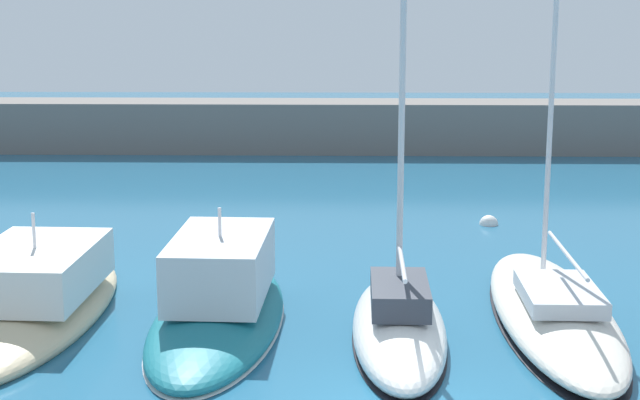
{
  "coord_description": "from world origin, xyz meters",
  "views": [
    {
      "loc": [
        -1.16,
        -16.84,
        7.7
      ],
      "look_at": [
        -1.65,
        6.52,
        2.73
      ],
      "focal_mm": 54.83,
      "sensor_mm": 36.0,
      "label": 1
    }
  ],
  "objects_px": {
    "sailboat_white_fifth": "(399,324)",
    "sailboat_ivory_sixth": "(553,309)",
    "motorboat_teal_fourth": "(219,301)",
    "mooring_buoy_white": "(489,224)",
    "motorboat_sand_third": "(36,299)"
  },
  "relations": [
    {
      "from": "sailboat_ivory_sixth",
      "to": "mooring_buoy_white",
      "type": "bearing_deg",
      "value": 0.98
    },
    {
      "from": "motorboat_sand_third",
      "to": "mooring_buoy_white",
      "type": "relative_size",
      "value": 14.81
    },
    {
      "from": "motorboat_teal_fourth",
      "to": "sailboat_white_fifth",
      "type": "height_order",
      "value": "sailboat_white_fifth"
    },
    {
      "from": "sailboat_white_fifth",
      "to": "motorboat_teal_fourth",
      "type": "bearing_deg",
      "value": 76.8
    },
    {
      "from": "motorboat_teal_fourth",
      "to": "sailboat_ivory_sixth",
      "type": "xyz_separation_m",
      "value": [
        7.9,
        0.1,
        -0.17
      ]
    },
    {
      "from": "motorboat_sand_third",
      "to": "mooring_buoy_white",
      "type": "bearing_deg",
      "value": -49.04
    },
    {
      "from": "motorboat_teal_fourth",
      "to": "sailboat_white_fifth",
      "type": "bearing_deg",
      "value": -101.99
    },
    {
      "from": "sailboat_ivory_sixth",
      "to": "mooring_buoy_white",
      "type": "xyz_separation_m",
      "value": [
        -0.01,
        10.14,
        -0.37
      ]
    },
    {
      "from": "motorboat_teal_fourth",
      "to": "sailboat_ivory_sixth",
      "type": "height_order",
      "value": "sailboat_ivory_sixth"
    },
    {
      "from": "motorboat_teal_fourth",
      "to": "mooring_buoy_white",
      "type": "height_order",
      "value": "motorboat_teal_fourth"
    },
    {
      "from": "sailboat_white_fifth",
      "to": "sailboat_ivory_sixth",
      "type": "bearing_deg",
      "value": -71.71
    },
    {
      "from": "sailboat_white_fifth",
      "to": "mooring_buoy_white",
      "type": "relative_size",
      "value": 18.48
    },
    {
      "from": "mooring_buoy_white",
      "to": "motorboat_sand_third",
      "type": "bearing_deg",
      "value": -141.16
    },
    {
      "from": "motorboat_teal_fourth",
      "to": "mooring_buoy_white",
      "type": "relative_size",
      "value": 14.14
    },
    {
      "from": "mooring_buoy_white",
      "to": "motorboat_teal_fourth",
      "type": "bearing_deg",
      "value": -127.64
    }
  ]
}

